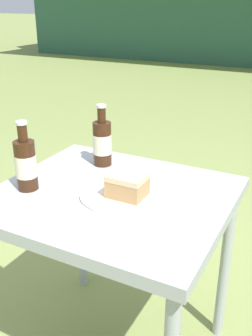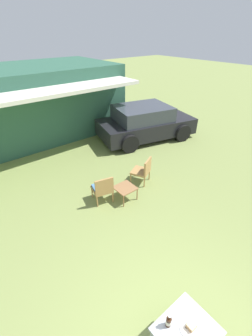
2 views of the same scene
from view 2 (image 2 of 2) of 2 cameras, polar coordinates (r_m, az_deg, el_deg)
parked_car at (r=9.40m, az=4.83°, el=11.37°), size 4.15×2.72×1.35m
wicker_chair_cushioned at (r=5.87m, az=-5.98°, el=-5.08°), size 0.58×0.58×0.80m
wicker_chair_plain at (r=6.58m, az=4.38°, el=-0.45°), size 0.65×0.65×0.80m
garden_side_table at (r=5.97m, az=-0.23°, el=-5.26°), size 0.51×0.51×0.38m
patio_table at (r=3.66m, az=15.08°, el=-35.46°), size 0.74×0.66×0.70m
cake_on_plate at (r=3.58m, az=16.10°, el=-34.32°), size 0.25×0.25×0.08m
cola_bottle_near at (r=3.48m, az=10.74°, el=-33.99°), size 0.07×0.07×0.23m
fork at (r=3.56m, az=15.07°, el=-35.65°), size 0.15×0.08×0.01m
loose_bottle_cap at (r=3.59m, az=15.07°, el=-34.53°), size 0.03×0.03×0.01m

